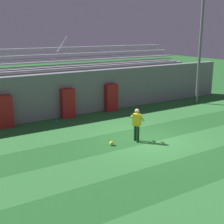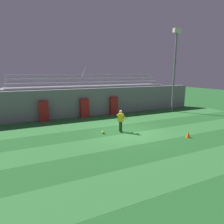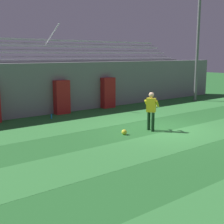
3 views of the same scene
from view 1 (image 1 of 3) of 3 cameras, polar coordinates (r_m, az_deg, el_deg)
ground_plane at (r=15.89m, az=6.36°, el=-5.10°), size 80.00×80.00×0.00m
turf_stripe_mid at (r=14.81m, az=10.03°, el=-6.73°), size 28.00×2.24×0.01m
turf_stripe_far at (r=18.17m, az=0.54°, el=-2.44°), size 28.00×2.24×0.01m
back_wall at (r=20.81m, az=-4.73°, el=3.69°), size 24.00×0.60×2.80m
padding_pillar_gate_left at (r=19.74m, az=-8.10°, el=1.58°), size 0.84×0.44×1.85m
padding_pillar_gate_right at (r=21.22m, az=-0.16°, el=2.65°), size 0.84×0.44×1.85m
padding_pillar_far_left at (r=18.56m, az=-18.99°, el=0.07°), size 0.84×0.44×1.85m
bleacher_stand at (r=22.55m, az=-7.09°, el=4.74°), size 18.00×3.35×5.03m
floodlight_pole at (r=24.01m, az=16.05°, el=14.72°), size 0.90×0.36×8.98m
goalkeeper at (r=15.37m, az=4.58°, el=-2.00°), size 0.71×0.74×1.67m
soccer_ball at (r=15.03m, az=-0.07°, el=-5.73°), size 0.22×0.22×0.22m
water_bottle at (r=18.75m, az=-10.02°, el=-1.75°), size 0.07×0.07×0.24m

